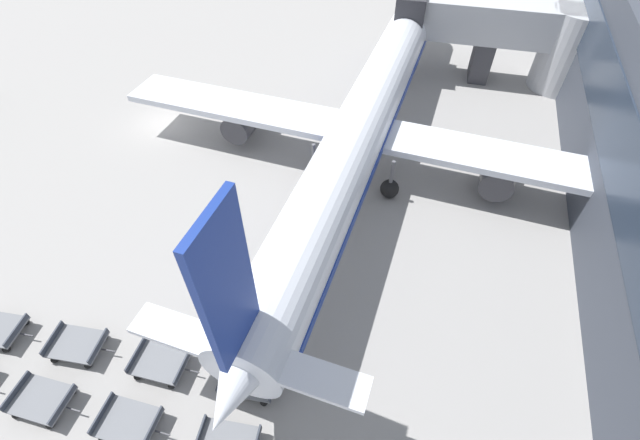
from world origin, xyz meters
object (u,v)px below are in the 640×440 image
(baggage_dolly_row_near_col_b, at_px, (42,400))
(baggage_dolly_row_mid_a_col_d, at_px, (249,380))
(airplane, at_px, (367,116))
(baggage_dolly_row_near_col_c, at_px, (129,423))
(baggage_dolly_row_mid_a_col_b, at_px, (77,345))
(baggage_dolly_row_mid_a_col_c, at_px, (161,363))

(baggage_dolly_row_near_col_b, height_order, baggage_dolly_row_mid_a_col_d, same)
(airplane, xyz_separation_m, baggage_dolly_row_mid_a_col_d, (-1.00, -17.78, -3.08))
(baggage_dolly_row_near_col_c, xyz_separation_m, baggage_dolly_row_mid_a_col_d, (4.12, 3.26, 0.00))
(airplane, height_order, baggage_dolly_row_mid_a_col_b, airplane)
(airplane, xyz_separation_m, baggage_dolly_row_near_col_c, (-5.12, -21.04, -3.08))
(baggage_dolly_row_mid_a_col_b, height_order, baggage_dolly_row_mid_a_col_c, same)
(baggage_dolly_row_mid_a_col_c, bearing_deg, baggage_dolly_row_mid_a_col_d, 6.90)
(baggage_dolly_row_near_col_b, bearing_deg, baggage_dolly_row_mid_a_col_c, 37.28)
(baggage_dolly_row_near_col_c, distance_m, baggage_dolly_row_mid_a_col_b, 5.04)
(baggage_dolly_row_mid_a_col_b, bearing_deg, baggage_dolly_row_mid_a_col_c, 5.69)
(baggage_dolly_row_near_col_c, bearing_deg, baggage_dolly_row_near_col_b, -175.34)
(baggage_dolly_row_mid_a_col_b, bearing_deg, baggage_dolly_row_near_col_c, -27.32)
(airplane, relative_size, baggage_dolly_row_mid_a_col_d, 13.11)
(baggage_dolly_row_near_col_b, relative_size, baggage_dolly_row_near_col_c, 1.00)
(baggage_dolly_row_mid_a_col_b, bearing_deg, baggage_dolly_row_mid_a_col_d, 6.29)
(baggage_dolly_row_near_col_b, distance_m, baggage_dolly_row_mid_a_col_d, 9.08)
(airplane, height_order, baggage_dolly_row_near_col_b, airplane)
(baggage_dolly_row_near_col_c, bearing_deg, baggage_dolly_row_mid_a_col_b, 152.68)
(baggage_dolly_row_near_col_c, height_order, baggage_dolly_row_mid_a_col_c, same)
(airplane, height_order, baggage_dolly_row_mid_a_col_d, airplane)
(airplane, relative_size, baggage_dolly_row_mid_a_col_b, 13.11)
(baggage_dolly_row_near_col_b, xyz_separation_m, baggage_dolly_row_mid_a_col_c, (4.05, 3.09, 0.00))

